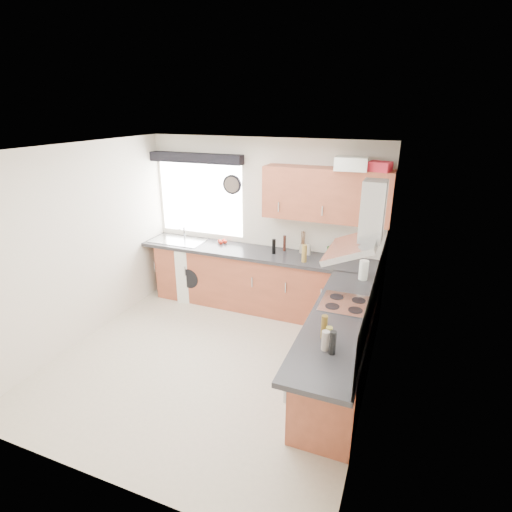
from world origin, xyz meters
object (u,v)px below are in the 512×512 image
at_px(extractor_hood, 363,228).
at_px(washing_machine, 199,272).
at_px(oven, 342,343).
at_px(upper_cabinets, 326,194).

distance_m(extractor_hood, washing_machine, 3.17).
xyz_separation_m(oven, upper_cabinets, (-0.55, 1.32, 1.38)).
relative_size(oven, upper_cabinets, 0.50).
distance_m(oven, upper_cabinets, 1.99).
distance_m(extractor_hood, upper_cabinets, 1.48).
relative_size(extractor_hood, upper_cabinets, 0.46).
bearing_deg(washing_machine, upper_cabinets, -13.42).
bearing_deg(extractor_hood, oven, 180.00).
bearing_deg(oven, upper_cabinets, 112.54).
bearing_deg(extractor_hood, upper_cabinets, 116.13).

